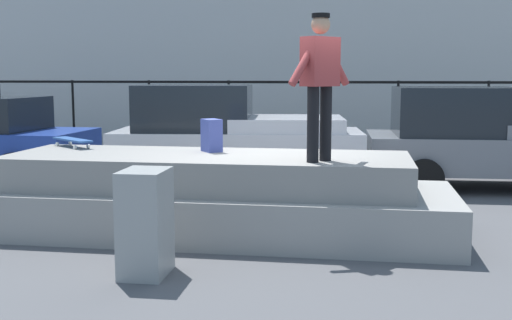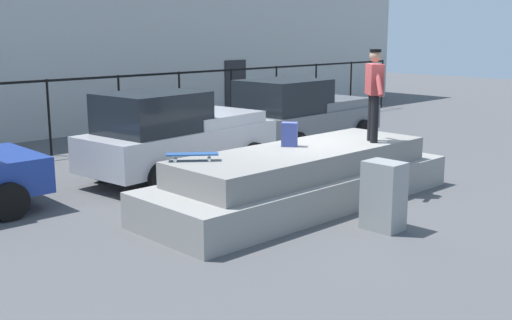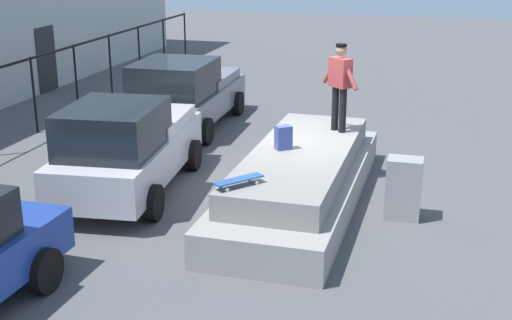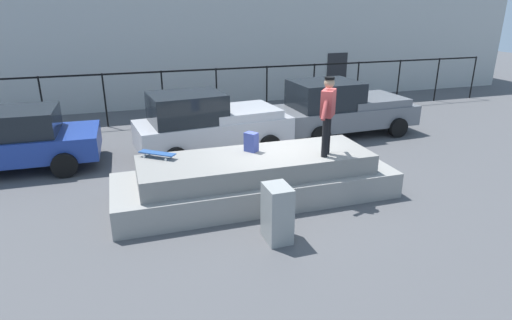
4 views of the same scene
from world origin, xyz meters
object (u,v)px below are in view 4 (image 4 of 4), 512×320
car_grey_pickup_far (341,108)px  backpack (251,142)px  skateboarder (328,111)px  car_blue_sedan_near (10,139)px  skateboard (157,153)px  utility_box (277,213)px  car_silver_pickup_mid (209,124)px

car_grey_pickup_far → backpack: bearing=-139.6°
skateboarder → car_grey_pickup_far: size_ratio=0.37×
skateboarder → backpack: (-1.47, 0.75, -0.78)m
car_blue_sedan_near → car_grey_pickup_far: (9.79, 0.27, 0.08)m
skateboard → car_grey_pickup_far: bearing=28.4°
skateboard → backpack: backpack is taller
car_grey_pickup_far → utility_box: (-4.43, -5.80, -0.36)m
skateboarder → utility_box: 2.64m
skateboarder → car_blue_sedan_near: skateboarder is taller
car_silver_pickup_mid → utility_box: size_ratio=4.20×
backpack → utility_box: backpack is taller
car_blue_sedan_near → skateboard: bearing=-42.1°
skateboarder → skateboard: (-3.53, 0.95, -0.90)m
utility_box → car_silver_pickup_mid: bearing=90.8°
utility_box → car_grey_pickup_far: bearing=51.6°
car_blue_sedan_near → utility_box: car_blue_sedan_near is taller
car_silver_pickup_mid → car_grey_pickup_far: car_silver_pickup_mid is taller
backpack → car_silver_pickup_mid: bearing=-30.3°
utility_box → skateboard: bearing=127.2°
car_blue_sedan_near → skateboarder: bearing=-30.3°
skateboard → car_grey_pickup_far: (6.31, 3.41, -0.21)m
car_silver_pickup_mid → skateboarder: bearing=-63.7°
car_silver_pickup_mid → car_grey_pickup_far: bearing=8.5°
skateboarder → car_blue_sedan_near: size_ratio=0.39×
car_silver_pickup_mid → utility_box: (0.16, -5.12, -0.38)m
skateboarder → car_blue_sedan_near: 8.21m
car_blue_sedan_near → car_silver_pickup_mid: (5.19, -0.42, 0.10)m
skateboarder → backpack: bearing=153.0°
backpack → utility_box: bearing=138.2°
skateboard → backpack: bearing=-5.6°
car_grey_pickup_far → skateboarder: bearing=-122.4°
car_silver_pickup_mid → backpack: bearing=-83.3°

